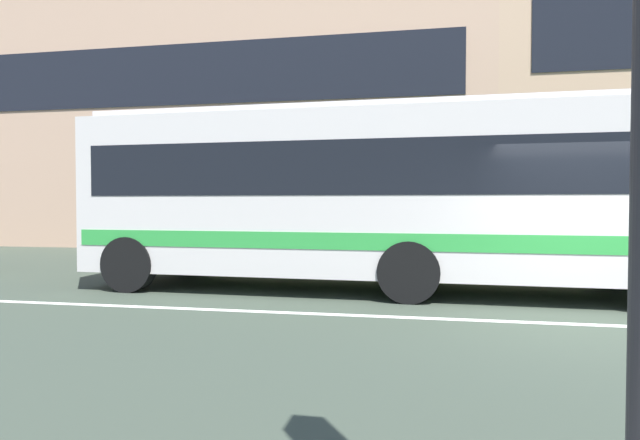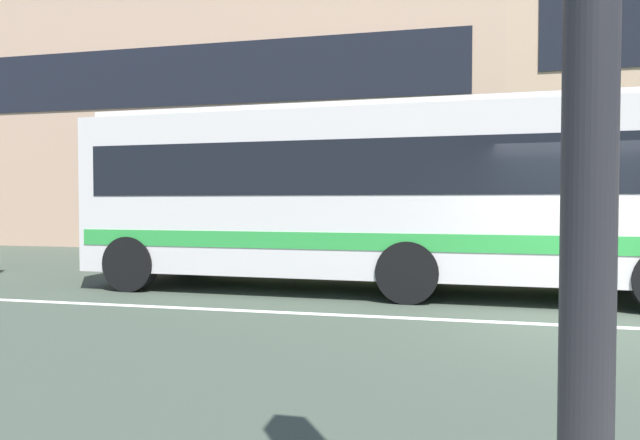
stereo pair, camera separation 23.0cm
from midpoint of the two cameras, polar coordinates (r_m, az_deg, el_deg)
name	(u,v)px [view 2 (the right image)]	position (r m, az deg, el deg)	size (l,w,h in m)	color
ground_plane	(601,327)	(8.19, 27.78, -9.75)	(160.00, 160.00, 0.00)	#374135
lane_centre_line	(601,327)	(8.18, 27.78, -9.73)	(60.00, 0.16, 0.01)	silver
hedge_row_far	(566,256)	(14.15, 24.53, -3.43)	(19.05, 1.10, 0.73)	#317326
apartment_block_left	(196,120)	(24.52, -12.42, 10.09)	(24.32, 8.66, 10.35)	tan
transit_bus	(378,192)	(10.16, 6.65, 2.93)	(10.79, 2.97, 3.29)	silver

